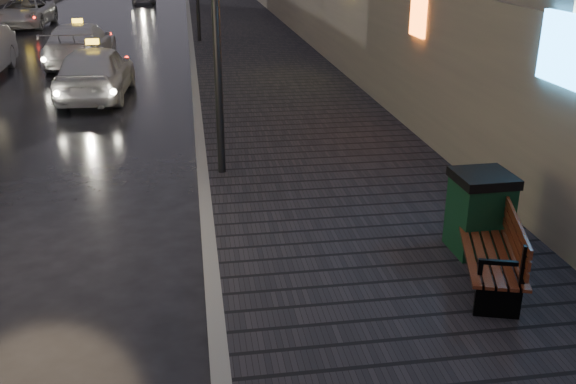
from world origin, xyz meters
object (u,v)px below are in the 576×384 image
object	(u,v)px
taxi_mid	(80,44)
taxi_near	(96,71)
trash_bin	(480,212)
bench	(497,250)
taxi_far	(25,13)

from	to	relation	value
taxi_mid	taxi_near	bearing A→B (deg)	103.59
trash_bin	taxi_near	xyz separation A→B (m)	(-6.25, 10.65, 0.01)
bench	taxi_near	bearing A→B (deg)	135.18
trash_bin	taxi_near	distance (m)	12.35
trash_bin	taxi_far	bearing A→B (deg)	112.29
taxi_near	taxi_mid	bearing A→B (deg)	-74.61
taxi_mid	trash_bin	bearing A→B (deg)	116.22
taxi_mid	taxi_far	bearing A→B (deg)	-67.85
taxi_near	taxi_mid	xyz separation A→B (m)	(-1.13, 5.13, -0.02)
taxi_near	taxi_mid	world-z (taller)	taxi_near
trash_bin	taxi_far	size ratio (longest dim) A/B	0.23
taxi_near	taxi_far	bearing A→B (deg)	-68.72
taxi_near	trash_bin	bearing A→B (deg)	123.35
trash_bin	taxi_near	world-z (taller)	taxi_near
taxi_mid	taxi_far	size ratio (longest dim) A/B	1.00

